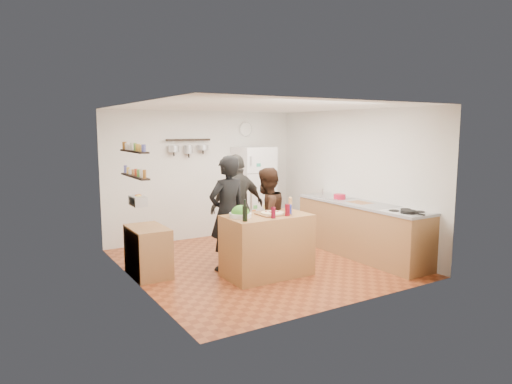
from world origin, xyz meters
TOP-DOWN VIEW (x-y plane):
  - room_shell at (0.00, 0.39)m, footprint 4.20×4.20m
  - prep_island at (-0.24, -0.60)m, footprint 1.25×0.72m
  - pizza_board at (-0.16, -0.62)m, footprint 0.42×0.34m
  - pizza at (-0.16, -0.62)m, footprint 0.34×0.34m
  - salad_bowl at (-0.66, -0.55)m, footprint 0.32×0.32m
  - wine_bottle at (-0.74, -0.82)m, footprint 0.07×0.07m
  - wine_glass_near at (-0.29, -0.84)m, footprint 0.06×0.06m
  - wine_glass_far at (-0.02, -0.80)m, footprint 0.07×0.07m
  - pepper_mill at (0.21, -0.55)m, footprint 0.06×0.06m
  - salt_canister at (0.06, -0.72)m, footprint 0.09×0.09m
  - person_left at (-0.60, -0.05)m, footprint 0.70×0.51m
  - person_center at (0.04, -0.14)m, footprint 0.90×0.80m
  - person_back at (-0.16, 0.42)m, footprint 1.07×0.54m
  - counter_run at (1.70, -0.55)m, footprint 0.63×2.63m
  - stove_top at (1.70, -1.50)m, footprint 0.60×0.62m
  - skillet at (1.60, -1.62)m, footprint 0.23×0.23m
  - sink at (1.70, 0.30)m, footprint 0.50×0.80m
  - cutting_board at (1.70, -0.50)m, footprint 0.30×0.40m
  - red_bowl at (1.65, -0.05)m, footprint 0.21×0.21m
  - fridge at (0.95, 1.75)m, footprint 0.70×0.68m
  - wall_clock at (0.95, 2.08)m, footprint 0.30×0.03m
  - spice_shelf_lower at (-1.93, 0.20)m, footprint 0.12×1.00m
  - spice_shelf_upper at (-1.93, 0.20)m, footprint 0.12×1.00m
  - produce_basket at (-1.90, 0.20)m, footprint 0.18×0.35m
  - side_table at (-1.74, 0.31)m, footprint 0.50×0.80m
  - pot_rack at (-0.35, 2.00)m, footprint 0.90×0.04m

SIDE VIEW (x-z plane):
  - side_table at x=-1.74m, z-range 0.00..0.73m
  - counter_run at x=1.70m, z-range 0.00..0.90m
  - prep_island at x=-0.24m, z-range 0.00..0.91m
  - person_center at x=0.04m, z-range 0.00..1.56m
  - person_back at x=-0.16m, z-range 0.00..1.75m
  - person_left at x=-0.60m, z-range 0.00..1.77m
  - fridge at x=0.95m, z-range 0.00..1.80m
  - stove_top at x=1.70m, z-range 0.90..0.92m
  - cutting_board at x=1.70m, z-range 0.90..0.92m
  - sink at x=1.70m, z-range 0.90..0.93m
  - pizza_board at x=-0.16m, z-range 0.91..0.93m
  - pizza at x=-0.16m, z-range 0.93..0.95m
  - salad_bowl at x=-0.66m, z-range 0.91..0.97m
  - skillet at x=1.60m, z-range 0.92..0.96m
  - red_bowl at x=1.65m, z-range 0.92..1.01m
  - salt_canister at x=0.06m, z-range 0.91..1.05m
  - wine_glass_near at x=-0.29m, z-range 0.91..1.07m
  - wine_glass_far at x=-0.02m, z-range 0.91..1.08m
  - pepper_mill at x=0.21m, z-range 0.91..1.09m
  - wine_bottle at x=-0.74m, z-range 0.91..1.12m
  - produce_basket at x=-1.90m, z-range 1.08..1.22m
  - room_shell at x=0.00m, z-range -0.85..3.35m
  - spice_shelf_lower at x=-1.93m, z-range 1.49..1.51m
  - spice_shelf_upper at x=-1.93m, z-range 1.84..1.86m
  - pot_rack at x=-0.35m, z-range 1.93..1.97m
  - wall_clock at x=0.95m, z-range 2.00..2.30m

